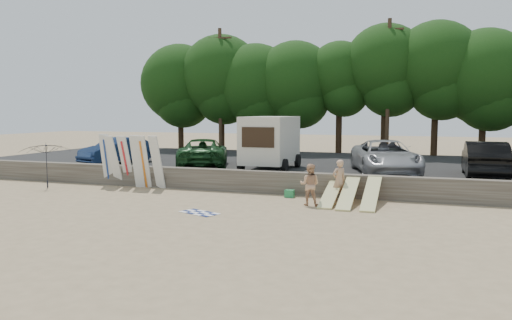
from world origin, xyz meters
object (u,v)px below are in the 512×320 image
object	(u,v)px
beachgoer_a	(339,180)
beachgoer_b	(310,185)
cooler	(290,194)
car_0	(118,150)
car_1	(203,152)
car_2	(385,157)
beach_umbrella	(46,165)
car_3	(485,159)
box_trailer	(270,140)

from	to	relation	value
beachgoer_a	beachgoer_b	xyz separation A→B (m)	(-0.90, -1.44, -0.03)
beachgoer_a	cooler	bearing A→B (deg)	-44.67
car_0	beachgoer_a	xyz separation A→B (m)	(13.35, -4.01, -0.59)
beachgoer_a	beachgoer_b	distance (m)	1.70
car_1	car_2	distance (m)	9.58
car_2	cooler	bearing A→B (deg)	-147.41
beachgoer_b	beach_umbrella	distance (m)	12.95
car_1	cooler	bearing A→B (deg)	123.90
car_2	cooler	xyz separation A→B (m)	(-3.63, -4.13, -1.34)
car_0	car_1	bearing A→B (deg)	20.67
cooler	beachgoer_b	bearing A→B (deg)	-50.97
car_3	box_trailer	bearing A→B (deg)	1.73
beachgoer_b	car_2	bearing A→B (deg)	-115.22
car_0	car_1	distance (m)	5.27
car_3	beachgoer_b	distance (m)	8.85
car_0	beachgoer_b	size ratio (longest dim) A/B	2.75
beach_umbrella	car_0	bearing A→B (deg)	84.45
car_2	car_3	distance (m)	4.37
box_trailer	beachgoer_a	world-z (taller)	box_trailer
beachgoer_a	cooler	distance (m)	2.23
box_trailer	cooler	distance (m)	4.86
car_0	car_3	world-z (taller)	car_3
box_trailer	cooler	bearing A→B (deg)	-63.12
car_1	car_3	bearing A→B (deg)	158.70
car_2	beachgoer_b	world-z (taller)	car_2
car_0	car_3	size ratio (longest dim) A/B	0.91
beachgoer_a	beach_umbrella	distance (m)	13.90
beach_umbrella	car_2	bearing A→B (deg)	19.28
beachgoer_a	car_3	bearing A→B (deg)	172.98
car_1	car_3	world-z (taller)	car_3
beach_umbrella	beachgoer_b	bearing A→B (deg)	-1.19
box_trailer	cooler	world-z (taller)	box_trailer
box_trailer	beachgoer_a	bearing A→B (deg)	-44.52
car_1	beachgoer_a	world-z (taller)	car_1
car_1	cooler	world-z (taller)	car_1
car_3	beach_umbrella	size ratio (longest dim) A/B	2.02
car_3	beach_umbrella	world-z (taller)	car_3
car_0	beach_umbrella	distance (m)	5.22
cooler	car_2	bearing A→B (deg)	48.91
beachgoer_a	car_2	bearing A→B (deg)	-152.41
car_0	cooler	xyz separation A→B (m)	(11.23, -3.93, -1.28)
car_1	beach_umbrella	size ratio (longest dim) A/B	2.21
car_0	car_2	xyz separation A→B (m)	(14.85, 0.19, 0.06)
box_trailer	car_1	xyz separation A→B (m)	(-3.89, 0.25, -0.77)
box_trailer	beach_umbrella	distance (m)	11.00
car_2	beach_umbrella	xyz separation A→B (m)	(-15.36, -5.37, -0.40)
cooler	car_1	bearing A→B (deg)	145.45
car_0	beach_umbrella	size ratio (longest dim) A/B	1.84
beachgoer_b	beach_umbrella	world-z (taller)	beach_umbrella
car_3	beachgoer_b	size ratio (longest dim) A/B	3.01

